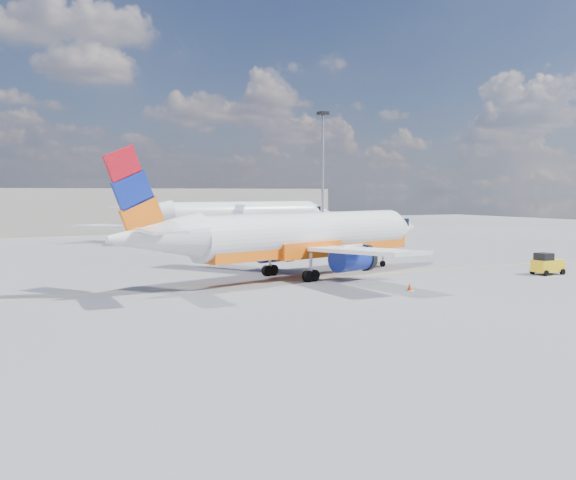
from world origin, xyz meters
name	(u,v)px	position (x,y,z in m)	size (l,w,h in m)	color
ground	(327,283)	(0.00, 0.00, 0.00)	(240.00, 240.00, 0.00)	slate
taxi_line	(309,279)	(0.00, 3.00, 0.01)	(70.00, 0.15, 0.01)	gold
terminal_main	(148,210)	(5.00, 75.00, 4.00)	(70.00, 14.00, 8.00)	#B9B29F
main_jet	(298,236)	(-0.36, 4.24, 3.55)	(35.22, 26.83, 10.66)	white
second_jet	(238,215)	(12.33, 48.81, 3.74)	(36.98, 29.16, 11.21)	white
gse_tug	(547,264)	(20.36, -4.08, 0.92)	(2.76, 1.71, 1.95)	black
traffic_cone	(410,287)	(3.59, -6.16, 0.30)	(0.44, 0.44, 0.61)	white
floodlight_mast	(323,164)	(22.56, 39.90, 11.61)	(1.41, 1.41, 19.37)	#9F9FA7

